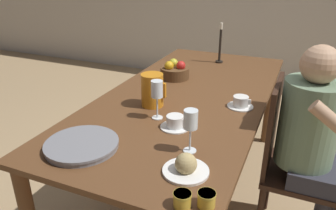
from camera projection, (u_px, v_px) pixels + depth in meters
ground_plane at (185, 192)px, 2.40m from camera, size 20.00×20.00×0.00m
dining_table at (187, 107)px, 2.12m from camera, size 0.97×2.10×0.78m
chair_person_side at (290, 162)px, 1.84m from camera, size 0.42×0.42×0.98m
person_seated at (314, 138)px, 1.70m from camera, size 0.39×0.41×1.20m
red_pitcher at (152, 90)px, 1.88m from camera, size 0.15×0.13×0.19m
wine_glass_water at (157, 91)px, 1.70m from camera, size 0.06×0.06×0.21m
wine_glass_juice at (191, 122)px, 1.40m from camera, size 0.06×0.06×0.20m
teacup_near_person at (175, 123)px, 1.65m from camera, size 0.15×0.15×0.07m
teacup_across at (241, 103)px, 1.89m from camera, size 0.15×0.15×0.07m
serving_tray at (82, 145)px, 1.48m from camera, size 0.33×0.33×0.03m
bread_plate at (186, 166)px, 1.30m from camera, size 0.19×0.19×0.09m
jam_jar_amber at (182, 199)px, 1.12m from camera, size 0.07×0.07×0.05m
jam_jar_red at (206, 199)px, 1.12m from camera, size 0.07×0.07×0.05m
fruit_bowl at (175, 71)px, 2.34m from camera, size 0.21×0.21×0.13m
candlestick_tall at (220, 47)px, 2.67m from camera, size 0.06×0.06×0.32m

